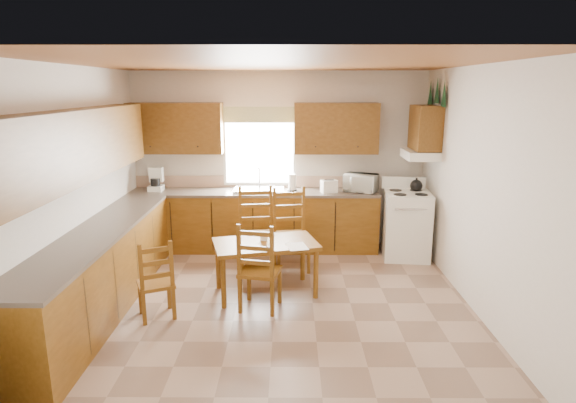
{
  "coord_description": "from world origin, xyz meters",
  "views": [
    {
      "loc": [
        0.18,
        -5.19,
        2.46
      ],
      "look_at": [
        0.15,
        0.3,
        1.15
      ],
      "focal_mm": 30.0,
      "sensor_mm": 36.0,
      "label": 1
    }
  ],
  "objects_px": {
    "stove": "(406,226)",
    "chair_far_right": "(291,231)",
    "microwave": "(361,183)",
    "chair_near_right": "(260,266)",
    "dining_table": "(266,268)",
    "chair_near_left": "(155,279)",
    "chair_far_left": "(257,231)"
  },
  "relations": [
    {
      "from": "stove",
      "to": "chair_far_right",
      "type": "height_order",
      "value": "chair_far_right"
    },
    {
      "from": "microwave",
      "to": "chair_far_right",
      "type": "distance_m",
      "value": 1.44
    },
    {
      "from": "stove",
      "to": "microwave",
      "type": "distance_m",
      "value": 0.92
    },
    {
      "from": "microwave",
      "to": "chair_near_right",
      "type": "relative_size",
      "value": 0.43
    },
    {
      "from": "dining_table",
      "to": "chair_near_left",
      "type": "xyz_separation_m",
      "value": [
        -1.16,
        -0.63,
        0.12
      ]
    },
    {
      "from": "microwave",
      "to": "chair_near_left",
      "type": "distance_m",
      "value": 3.45
    },
    {
      "from": "chair_near_left",
      "to": "chair_far_left",
      "type": "bearing_deg",
      "value": -150.27
    },
    {
      "from": "chair_near_left",
      "to": "microwave",
      "type": "bearing_deg",
      "value": -161.9
    },
    {
      "from": "chair_far_left",
      "to": "chair_far_right",
      "type": "bearing_deg",
      "value": -2.19
    },
    {
      "from": "microwave",
      "to": "chair_near_left",
      "type": "bearing_deg",
      "value": -113.75
    },
    {
      "from": "dining_table",
      "to": "chair_far_right",
      "type": "relative_size",
      "value": 1.09
    },
    {
      "from": "dining_table",
      "to": "chair_far_left",
      "type": "distance_m",
      "value": 0.79
    },
    {
      "from": "dining_table",
      "to": "chair_far_left",
      "type": "relative_size",
      "value": 1.06
    },
    {
      "from": "microwave",
      "to": "chair_near_right",
      "type": "height_order",
      "value": "microwave"
    },
    {
      "from": "stove",
      "to": "dining_table",
      "type": "bearing_deg",
      "value": -141.07
    },
    {
      "from": "chair_far_right",
      "to": "stove",
      "type": "bearing_deg",
      "value": 7.3
    },
    {
      "from": "stove",
      "to": "chair_near_right",
      "type": "relative_size",
      "value": 0.94
    },
    {
      "from": "chair_near_right",
      "to": "chair_far_right",
      "type": "height_order",
      "value": "chair_far_right"
    },
    {
      "from": "chair_far_right",
      "to": "chair_near_left",
      "type": "bearing_deg",
      "value": -145.89
    },
    {
      "from": "stove",
      "to": "dining_table",
      "type": "distance_m",
      "value": 2.39
    },
    {
      "from": "chair_near_right",
      "to": "chair_far_right",
      "type": "distance_m",
      "value": 1.25
    },
    {
      "from": "dining_table",
      "to": "chair_near_right",
      "type": "bearing_deg",
      "value": -110.35
    },
    {
      "from": "stove",
      "to": "chair_far_right",
      "type": "distance_m",
      "value": 1.77
    },
    {
      "from": "microwave",
      "to": "dining_table",
      "type": "xyz_separation_m",
      "value": [
        -1.36,
        -1.64,
        -0.73
      ]
    },
    {
      "from": "microwave",
      "to": "dining_table",
      "type": "relative_size",
      "value": 0.36
    },
    {
      "from": "chair_near_right",
      "to": "chair_far_left",
      "type": "height_order",
      "value": "chair_far_left"
    },
    {
      "from": "chair_near_left",
      "to": "chair_far_right",
      "type": "height_order",
      "value": "chair_far_right"
    },
    {
      "from": "stove",
      "to": "chair_far_left",
      "type": "xyz_separation_m",
      "value": [
        -2.15,
        -0.56,
        0.09
      ]
    },
    {
      "from": "microwave",
      "to": "chair_near_right",
      "type": "bearing_deg",
      "value": -100.06
    },
    {
      "from": "chair_near_right",
      "to": "chair_far_right",
      "type": "xyz_separation_m",
      "value": [
        0.36,
        1.2,
        0.05
      ]
    },
    {
      "from": "chair_far_left",
      "to": "chair_far_right",
      "type": "xyz_separation_m",
      "value": [
        0.47,
        0.05,
        -0.01
      ]
    },
    {
      "from": "dining_table",
      "to": "chair_far_right",
      "type": "height_order",
      "value": "chair_far_right"
    }
  ]
}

